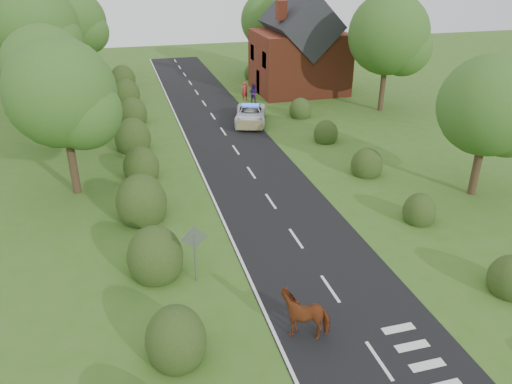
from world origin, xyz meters
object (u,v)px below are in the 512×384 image
object	(u,v)px
pedestrian_purple	(253,93)
cow	(305,315)
police_van	(250,114)
road_sign	(194,246)
pedestrian_red	(245,91)

from	to	relation	value
pedestrian_purple	cow	bearing A→B (deg)	121.31
pedestrian_purple	police_van	bearing A→B (deg)	115.68
road_sign	pedestrian_purple	bearing A→B (deg)	69.77
cow	pedestrian_purple	size ratio (longest dim) A/B	1.20
road_sign	pedestrian_purple	size ratio (longest dim) A/B	1.52
road_sign	police_van	distance (m)	20.91
cow	road_sign	bearing A→B (deg)	-123.79
police_van	pedestrian_red	size ratio (longest dim) A/B	3.21
police_van	pedestrian_red	distance (m)	6.71
pedestrian_red	road_sign	bearing A→B (deg)	57.79
cow	pedestrian_purple	distance (m)	29.91
police_van	pedestrian_red	bearing A→B (deg)	96.37
pedestrian_red	pedestrian_purple	distance (m)	1.01
police_van	road_sign	bearing A→B (deg)	-94.14
pedestrian_purple	road_sign	bearing A→B (deg)	112.95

